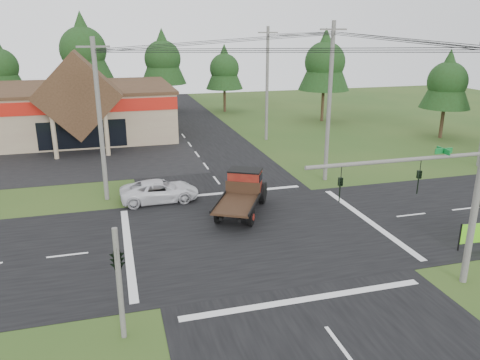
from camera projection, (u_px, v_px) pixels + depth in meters
name	position (u px, v px, depth m)	size (l,w,h in m)	color
ground	(256.00, 233.00, 26.19)	(120.00, 120.00, 0.00)	#274619
road_ns	(256.00, 233.00, 26.19)	(12.00, 120.00, 0.02)	black
road_ew	(256.00, 233.00, 26.19)	(120.00, 12.00, 0.02)	black
parking_apron	(34.00, 163.00, 40.03)	(28.00, 14.00, 0.02)	black
cvs_building	(27.00, 111.00, 48.44)	(30.40, 18.20, 9.19)	gray
traffic_signal_mast	(444.00, 193.00, 19.44)	(8.12, 0.24, 7.00)	#595651
traffic_signal_corner	(116.00, 249.00, 16.48)	(0.53, 2.48, 4.40)	#595651
utility_pole_nw	(100.00, 120.00, 29.83)	(2.00, 0.30, 10.50)	#595651
utility_pole_ne	(329.00, 102.00, 33.75)	(2.00, 0.30, 11.50)	#595651
utility_pole_n	(267.00, 84.00, 46.63)	(2.00, 0.30, 11.20)	#595651
tree_row_b	(0.00, 65.00, 57.53)	(5.60, 5.60, 10.10)	#332316
tree_row_c	(83.00, 47.00, 58.54)	(7.28, 7.28, 13.13)	#332316
tree_row_d	(163.00, 57.00, 62.42)	(6.16, 6.16, 11.11)	#332316
tree_row_e	(224.00, 67.00, 63.04)	(5.04, 5.04, 9.09)	#332316
tree_side_ne	(325.00, 60.00, 56.01)	(6.16, 6.16, 11.11)	#332316
tree_side_e_near	(448.00, 80.00, 47.47)	(5.04, 5.04, 9.09)	#332316
antique_flatbed_truck	(241.00, 194.00, 28.69)	(2.31, 6.05, 2.53)	#5E0D0D
white_pickup	(160.00, 191.00, 30.93)	(2.36, 5.12, 1.42)	silver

